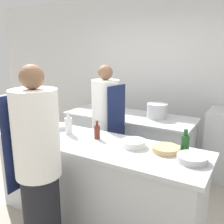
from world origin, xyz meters
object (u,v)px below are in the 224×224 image
object	(u,v)px
bowl_ceramic_blue	(192,159)
chef_at_stove	(106,128)
chef_at_prep_near	(38,167)
stockpot	(157,111)
bottle_vinegar	(97,132)
bowl_prep_small	(134,143)
bottle_wine	(68,125)
bowl_wooden_salad	(57,127)
bottle_olive_oil	(185,142)
bowl_mixing_large	(166,149)

from	to	relation	value
bowl_ceramic_blue	chef_at_stove	bearing A→B (deg)	153.00
chef_at_prep_near	chef_at_stove	distance (m)	1.33
chef_at_prep_near	stockpot	xyz separation A→B (m)	(0.37, 1.89, 0.15)
chef_at_prep_near	bottle_vinegar	bearing A→B (deg)	-8.46
bowl_prep_small	bowl_ceramic_blue	world-z (taller)	bowl_prep_small
chef_at_stove	bottle_wine	size ratio (longest dim) A/B	6.46
chef_at_prep_near	bowl_wooden_salad	xyz separation A→B (m)	(-0.50, 0.79, 0.08)
bottle_vinegar	bowl_ceramic_blue	size ratio (longest dim) A/B	0.77
bottle_vinegar	stockpot	size ratio (longest dim) A/B	0.69
bottle_olive_oil	bottle_wine	size ratio (longest dim) A/B	0.81
chef_at_stove	bowl_mixing_large	size ratio (longest dim) A/B	6.45
stockpot	chef_at_stove	bearing A→B (deg)	-132.00
bottle_olive_oil	bowl_mixing_large	xyz separation A→B (m)	(-0.15, -0.12, -0.06)
chef_at_stove	bottle_wine	bearing A→B (deg)	-1.76
bowl_mixing_large	stockpot	world-z (taller)	stockpot
chef_at_prep_near	bowl_wooden_salad	size ratio (longest dim) A/B	7.48
bottle_wine	bowl_ceramic_blue	world-z (taller)	bottle_wine
bottle_olive_oil	bowl_prep_small	distance (m)	0.49
chef_at_stove	bottle_vinegar	bearing A→B (deg)	32.83
chef_at_prep_near	bowl_ceramic_blue	size ratio (longest dim) A/B	6.72
bowl_prep_small	bowl_wooden_salad	xyz separation A→B (m)	(-1.06, 0.05, -0.01)
chef_at_stove	bowl_wooden_salad	size ratio (longest dim) A/B	7.16
bottle_olive_oil	stockpot	distance (m)	1.19
chef_at_prep_near	bowl_prep_small	size ratio (longest dim) A/B	7.40
bowl_prep_small	bowl_ceramic_blue	size ratio (longest dim) A/B	0.91
bottle_wine	bowl_prep_small	size ratio (longest dim) A/B	1.10
bowl_mixing_large	chef_at_stove	bearing A→B (deg)	151.26
bowl_wooden_salad	chef_at_prep_near	bearing A→B (deg)	-57.66
bowl_wooden_salad	stockpot	xyz separation A→B (m)	(0.87, 1.10, 0.08)
chef_at_stove	bowl_ceramic_blue	xyz separation A→B (m)	(1.28, -0.65, 0.11)
bowl_ceramic_blue	bottle_wine	bearing A→B (deg)	178.38
bottle_vinegar	bowl_mixing_large	distance (m)	0.76
bowl_prep_small	bottle_olive_oil	bearing A→B (deg)	18.31
bowl_mixing_large	bottle_olive_oil	bearing A→B (deg)	38.71
chef_at_stove	bowl_prep_small	size ratio (longest dim) A/B	7.09
bottle_olive_oil	bottle_vinegar	distance (m)	0.92
bowl_wooden_salad	bottle_olive_oil	bearing A→B (deg)	3.89
chef_at_stove	bowl_mixing_large	world-z (taller)	chef_at_stove
chef_at_stove	bottle_wine	xyz separation A→B (m)	(-0.12, -0.61, 0.19)
bowl_ceramic_blue	bowl_wooden_salad	bearing A→B (deg)	176.12
bottle_vinegar	bottle_olive_oil	bearing A→B (deg)	9.06
bowl_prep_small	stockpot	size ratio (longest dim) A/B	0.82
bottle_olive_oil	bowl_prep_small	world-z (taller)	bottle_olive_oil
chef_at_prep_near	bowl_mixing_large	world-z (taller)	chef_at_prep_near
bowl_mixing_large	bowl_prep_small	bearing A→B (deg)	-173.56
bottle_vinegar	bowl_mixing_large	xyz separation A→B (m)	(0.76, 0.03, -0.05)
bottle_olive_oil	bowl_mixing_large	world-z (taller)	bottle_olive_oil
chef_at_stove	bowl_ceramic_blue	bearing A→B (deg)	72.74
stockpot	bowl_wooden_salad	bearing A→B (deg)	-128.40
bottle_vinegar	bottle_wine	xyz separation A→B (m)	(-0.37, -0.03, 0.02)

